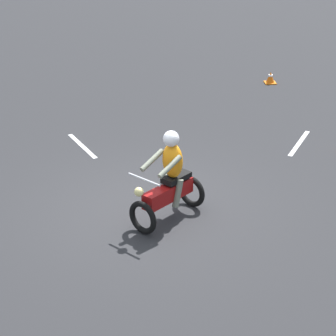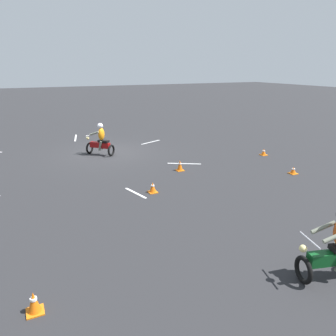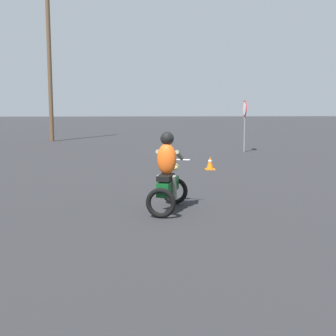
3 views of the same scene
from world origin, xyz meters
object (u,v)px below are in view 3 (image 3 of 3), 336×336
Objects in this scene: motorcycle_rider_background at (168,177)px; utility_pole_near at (49,64)px; traffic_cone_near_left at (210,163)px; stop_sign at (245,116)px.

utility_pole_near is at bearing 123.69° from motorcycle_rider_background.
traffic_cone_near_left is at bearing -146.80° from utility_pole_near.
motorcycle_rider_background is 18.77m from utility_pole_near.
stop_sign reaches higher than motorcycle_rider_background.
stop_sign is 0.26× the size of utility_pole_near.
motorcycle_rider_background is 0.19× the size of utility_pole_near.
motorcycle_rider_background reaches higher than traffic_cone_near_left.
utility_pole_near reaches higher than motorcycle_rider_background.
motorcycle_rider_background is at bearing -161.32° from utility_pole_near.
utility_pole_near is at bearing 57.75° from stop_sign.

